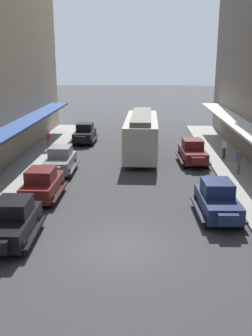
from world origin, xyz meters
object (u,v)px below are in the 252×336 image
object	(u,v)px
pedestrian_4	(238,162)
pedestrian_3	(224,148)
parked_car_2	(85,133)
parked_car_3	(13,221)
parked_car_4	(193,151)
parked_car_5	(217,199)
pedestrian_2	(49,140)
parked_car_0	(42,183)
parked_car_1	(60,160)
streetcar	(141,133)

from	to	relation	value
pedestrian_4	pedestrian_3	bearing A→B (deg)	92.15
parked_car_2	parked_car_3	distance (m)	20.45
parked_car_4	parked_car_5	size ratio (longest dim) A/B	1.00
parked_car_2	parked_car_4	bearing A→B (deg)	-37.51
pedestrian_2	parked_car_3	bearing A→B (deg)	-81.85
parked_car_2	pedestrian_4	distance (m)	15.71
parked_car_0	parked_car_4	bearing A→B (deg)	40.62
parked_car_3	parked_car_4	bearing A→B (deg)	54.71
parked_car_4	parked_car_0	bearing A→B (deg)	-139.38
parked_car_1	parked_car_3	distance (m)	10.44
streetcar	parked_car_2	bearing A→B (deg)	137.26
parked_car_4	parked_car_5	distance (m)	10.28
parked_car_1	streetcar	world-z (taller)	streetcar
pedestrian_2	parked_car_1	bearing A→B (deg)	-69.94
parked_car_3	pedestrian_4	bearing A→B (deg)	40.29
parked_car_5	parked_car_3	bearing A→B (deg)	-162.07
streetcar	parked_car_5	bearing A→B (deg)	-72.65
parked_car_0	parked_car_3	distance (m)	5.22
parked_car_0	parked_car_2	bearing A→B (deg)	89.36
parked_car_4	pedestrian_2	xyz separation A→B (m)	(-11.82, 3.39, 0.07)
parked_car_4	parked_car_5	world-z (taller)	same
pedestrian_3	pedestrian_4	distance (m)	4.03
parked_car_5	pedestrian_2	bearing A→B (deg)	130.81
parked_car_5	pedestrian_2	world-z (taller)	parked_car_5
parked_car_2	pedestrian_2	world-z (taller)	parked_car_2
parked_car_0	pedestrian_3	distance (m)	15.06
parked_car_1	parked_car_3	xyz separation A→B (m)	(0.10, -10.44, 0.00)
parked_car_3	pedestrian_3	world-z (taller)	parked_car_3
parked_car_2	streetcar	size ratio (longest dim) A/B	0.44
streetcar	parked_car_4	bearing A→B (deg)	-28.97
parked_car_0	pedestrian_2	xyz separation A→B (m)	(-2.38, 11.49, 0.07)
parked_car_4	pedestrian_3	xyz separation A→B (m)	(2.55, 0.99, 0.05)
parked_car_1	pedestrian_4	size ratio (longest dim) A/B	2.61
parked_car_0	parked_car_5	world-z (taller)	same
parked_car_1	parked_car_3	world-z (taller)	same
streetcar	pedestrian_3	distance (m)	6.64
parked_car_3	parked_car_4	world-z (taller)	same
parked_car_5	pedestrian_3	distance (m)	11.56
parked_car_1	pedestrian_4	world-z (taller)	parked_car_1
streetcar	pedestrian_4	world-z (taller)	streetcar
parked_car_1	parked_car_2	xyz separation A→B (m)	(0.26, 10.01, 0.00)
parked_car_0	parked_car_1	distance (m)	5.22
streetcar	pedestrian_2	distance (m)	8.05
parked_car_2	parked_car_5	world-z (taller)	same
pedestrian_3	parked_car_0	bearing A→B (deg)	-142.84
parked_car_4	pedestrian_3	distance (m)	2.74
parked_car_5	pedestrian_4	xyz separation A→B (m)	(2.73, 7.24, 0.05)
parked_car_0	parked_car_2	size ratio (longest dim) A/B	1.00
parked_car_2	parked_car_4	xyz separation A→B (m)	(9.28, -7.12, 0.00)
parked_car_0	parked_car_5	size ratio (longest dim) A/B	0.99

